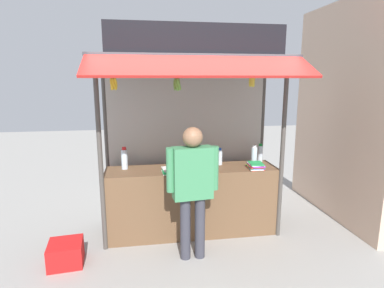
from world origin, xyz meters
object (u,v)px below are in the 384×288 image
(water_bottle_front_right, at_px, (181,160))
(water_bottle_right, at_px, (220,157))
(banana_bunch_inner_left, at_px, (113,84))
(vendor_person, at_px, (193,182))
(water_bottle_rear_center, at_px, (197,157))
(banana_bunch_inner_right, at_px, (252,81))
(water_bottle_mid_right, at_px, (124,159))
(magazine_stack_center, at_px, (255,166))
(banana_bunch_rightmost, at_px, (177,84))
(plastic_crate, at_px, (66,253))
(magazine_stack_mid_left, at_px, (169,170))
(water_bottle_front_left, at_px, (260,153))
(water_bottle_back_left, at_px, (254,156))

(water_bottle_front_right, height_order, water_bottle_right, water_bottle_right)
(banana_bunch_inner_left, relative_size, vendor_person, 0.18)
(water_bottle_rear_center, height_order, banana_bunch_inner_right, banana_bunch_inner_right)
(water_bottle_mid_right, xyz_separation_m, vendor_person, (0.83, -0.79, -0.12))
(water_bottle_mid_right, bearing_deg, magazine_stack_center, -8.95)
(banana_bunch_rightmost, distance_m, plastic_crate, 2.45)
(water_bottle_mid_right, height_order, vendor_person, vendor_person)
(banana_bunch_inner_right, bearing_deg, banana_bunch_inner_left, -179.96)
(banana_bunch_inner_right, relative_size, banana_bunch_inner_left, 0.89)
(water_bottle_right, distance_m, banana_bunch_rightmost, 1.36)
(water_bottle_front_right, bearing_deg, banana_bunch_inner_right, -28.17)
(banana_bunch_inner_left, height_order, plastic_crate, banana_bunch_inner_left)
(magazine_stack_center, height_order, magazine_stack_mid_left, magazine_stack_center)
(water_bottle_mid_right, relative_size, banana_bunch_inner_right, 1.19)
(magazine_stack_center, height_order, banana_bunch_rightmost, banana_bunch_rightmost)
(water_bottle_rear_center, distance_m, banana_bunch_rightmost, 1.22)
(water_bottle_rear_center, relative_size, magazine_stack_mid_left, 0.99)
(water_bottle_right, height_order, water_bottle_front_left, water_bottle_front_left)
(water_bottle_mid_right, distance_m, banana_bunch_rightmost, 1.34)
(water_bottle_rear_center, xyz_separation_m, banana_bunch_rightmost, (-0.34, -0.53, 1.05))
(banana_bunch_inner_right, relative_size, banana_bunch_rightmost, 0.86)
(water_bottle_front_left, bearing_deg, magazine_stack_center, -118.90)
(magazine_stack_mid_left, xyz_separation_m, banana_bunch_rightmost, (0.10, -0.24, 1.15))
(banana_bunch_rightmost, xyz_separation_m, plastic_crate, (-1.39, -0.18, -2.00))
(water_bottle_right, bearing_deg, banana_bunch_rightmost, -142.75)
(water_bottle_back_left, relative_size, banana_bunch_inner_right, 1.14)
(banana_bunch_inner_left, distance_m, banana_bunch_rightmost, 0.75)
(water_bottle_front_right, height_order, plastic_crate, water_bottle_front_right)
(water_bottle_mid_right, xyz_separation_m, banana_bunch_rightmost, (0.69, -0.50, 1.03))
(vendor_person, relative_size, plastic_crate, 4.21)
(magazine_stack_mid_left, xyz_separation_m, banana_bunch_inner_left, (-0.65, -0.23, 1.15))
(water_bottle_mid_right, bearing_deg, magazine_stack_mid_left, -24.28)
(water_bottle_mid_right, xyz_separation_m, banana_bunch_inner_left, (-0.06, -0.50, 1.04))
(water_bottle_front_left, height_order, magazine_stack_mid_left, water_bottle_front_left)
(vendor_person, height_order, plastic_crate, vendor_person)
(water_bottle_front_right, relative_size, magazine_stack_center, 0.84)
(water_bottle_mid_right, relative_size, vendor_person, 0.19)
(water_bottle_front_left, relative_size, magazine_stack_mid_left, 1.02)
(banana_bunch_inner_left, bearing_deg, water_bottle_front_right, 28.57)
(water_bottle_front_left, height_order, vendor_person, vendor_person)
(banana_bunch_rightmost, height_order, vendor_person, banana_bunch_rightmost)
(water_bottle_mid_right, xyz_separation_m, magazine_stack_mid_left, (0.59, -0.27, -0.12))
(water_bottle_front_right, height_order, banana_bunch_inner_left, banana_bunch_inner_left)
(water_bottle_back_left, distance_m, banana_bunch_inner_left, 2.22)
(water_bottle_rear_center, xyz_separation_m, banana_bunch_inner_right, (0.61, -0.53, 1.08))
(water_bottle_back_left, bearing_deg, vendor_person, -145.52)
(water_bottle_back_left, height_order, water_bottle_rear_center, water_bottle_back_left)
(magazine_stack_center, xyz_separation_m, plastic_crate, (-2.51, -0.40, -0.87))
(banana_bunch_inner_left, bearing_deg, magazine_stack_center, 6.69)
(plastic_crate, bearing_deg, water_bottle_front_left, 16.12)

